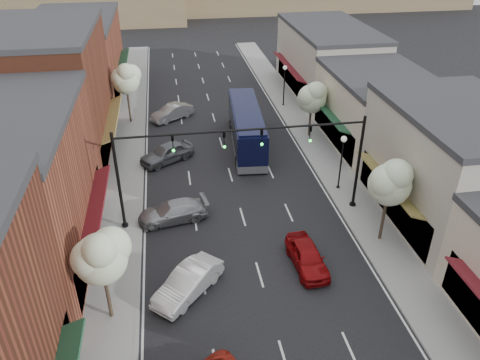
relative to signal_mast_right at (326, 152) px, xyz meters
name	(u,v)px	position (x,y,z in m)	size (l,w,h in m)	color
ground	(267,299)	(-5.62, -8.00, -4.62)	(160.00, 160.00, 0.00)	black
sidewalk_left	(127,156)	(-14.02, 10.50, -4.55)	(2.80, 73.00, 0.15)	gray
sidewalk_right	(314,143)	(2.78, 10.50, -4.55)	(2.80, 73.00, 0.15)	gray
curb_left	(143,155)	(-12.62, 10.50, -4.55)	(0.25, 73.00, 0.17)	gray
curb_right	(300,144)	(1.38, 10.50, -4.55)	(0.25, 73.00, 0.17)	gray
bldg_left_midnear	(2,192)	(-19.85, -2.00, 0.03)	(10.14, 14.10, 9.40)	brown
bldg_left_midfar	(46,95)	(-19.86, 12.00, 0.78)	(10.14, 14.10, 10.90)	brown
bldg_left_far	(76,57)	(-19.84, 28.00, -0.46)	(10.14, 18.10, 8.40)	brown
bldg_right_midnear	(453,166)	(8.10, -2.00, -0.72)	(9.14, 12.10, 7.90)	#A29A8B
bldg_right_midfar	(377,109)	(8.08, 10.00, -1.46)	(9.14, 12.10, 6.40)	beige
bldg_right_far	(327,60)	(8.09, 24.00, -0.96)	(9.14, 16.10, 7.40)	#A29A8B
signal_mast_right	(326,152)	(0.00, 0.00, 0.00)	(8.22, 0.46, 7.00)	black
signal_mast_left	(155,165)	(-11.24, 0.00, 0.00)	(8.22, 0.46, 7.00)	black
tree_right_near	(391,181)	(2.73, -4.05, -0.17)	(2.85, 2.65, 5.95)	#47382B
tree_right_far	(313,96)	(2.73, 11.95, -0.63)	(2.85, 2.65, 5.43)	#47382B
tree_left_near	(101,255)	(-13.87, -8.05, -0.40)	(2.85, 2.65, 5.69)	#47382B
tree_left_far	(126,78)	(-13.87, 17.95, -0.02)	(2.85, 2.65, 6.13)	#47382B
lamp_post_near	(342,154)	(2.18, 2.50, -1.62)	(0.44, 0.44, 4.44)	black
lamp_post_far	(284,79)	(2.18, 20.00, -1.62)	(0.44, 0.44, 4.44)	black
coach_bus	(246,127)	(-3.43, 11.15, -2.81)	(3.34, 11.49, 3.47)	black
red_hatchback	(307,257)	(-2.70, -5.70, -3.89)	(1.73, 4.30, 1.47)	maroon
parked_car_b	(188,282)	(-9.82, -6.83, -3.86)	(1.62, 4.65, 1.53)	silver
parked_car_c	(173,212)	(-10.38, 0.38, -3.93)	(1.94, 4.78, 1.39)	gray
parked_car_d	(167,153)	(-10.55, 9.15, -3.82)	(1.89, 4.70, 1.60)	slate
parked_car_e	(172,112)	(-9.82, 18.25, -3.88)	(1.56, 4.48, 1.48)	#A8A8AD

